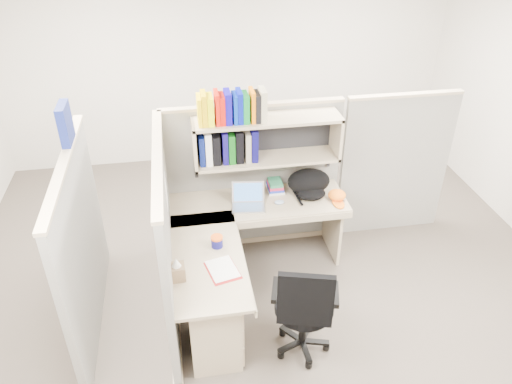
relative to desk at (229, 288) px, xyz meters
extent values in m
plane|color=#352F29|center=(0.41, 0.29, -0.44)|extent=(6.00, 6.00, 0.00)
plane|color=beige|center=(0.41, 3.29, 0.91)|extent=(6.00, 0.00, 6.00)
plane|color=silver|center=(0.41, 0.29, 2.26)|extent=(6.00, 6.00, 0.00)
cube|color=slate|center=(0.41, 1.19, 0.36)|extent=(1.80, 0.06, 1.60)
cube|color=tan|center=(0.41, 1.19, 1.18)|extent=(1.80, 0.08, 0.03)
cube|color=slate|center=(-0.49, 0.29, 0.36)|extent=(0.06, 1.80, 1.60)
cube|color=tan|center=(-0.49, 0.29, 1.18)|extent=(0.08, 1.80, 0.03)
cube|color=slate|center=(-1.19, 0.29, 0.36)|extent=(0.06, 1.80, 1.60)
cube|color=slate|center=(1.96, 1.19, 0.36)|extent=(1.20, 0.06, 1.60)
cube|color=navy|center=(-1.19, 0.64, 1.35)|extent=(0.07, 0.27, 0.32)
cube|color=white|center=(-0.46, 0.44, 0.76)|extent=(0.00, 0.21, 0.28)
cube|color=tan|center=(0.51, 0.99, 1.11)|extent=(1.40, 0.34, 0.03)
cube|color=tan|center=(0.51, 0.99, 0.70)|extent=(1.40, 0.34, 0.03)
cube|color=tan|center=(-0.18, 0.99, 0.90)|extent=(0.03, 0.34, 0.44)
cube|color=tan|center=(1.19, 0.99, 0.90)|extent=(0.03, 0.34, 0.44)
cube|color=black|center=(0.51, 1.15, 0.90)|extent=(1.38, 0.01, 0.41)
cube|color=yellow|center=(-0.11, 0.97, 1.25)|extent=(0.03, 0.20, 0.26)
cube|color=#E0B704|center=(-0.07, 0.97, 1.27)|extent=(0.05, 0.20, 0.29)
cube|color=#F2F805|center=(-0.02, 0.97, 1.25)|extent=(0.06, 0.20, 0.26)
cube|color=red|center=(0.05, 0.97, 1.27)|extent=(0.04, 0.20, 0.29)
cube|color=#BB0D07|center=(0.09, 0.97, 1.25)|extent=(0.05, 0.20, 0.26)
cube|color=#0E0495|center=(0.14, 0.97, 1.27)|extent=(0.06, 0.20, 0.29)
cube|color=#052BA0|center=(0.21, 0.97, 1.25)|extent=(0.04, 0.20, 0.26)
cube|color=#041193|center=(0.25, 0.97, 1.27)|extent=(0.04, 0.20, 0.29)
cube|color=#087126|center=(0.30, 0.97, 1.25)|extent=(0.06, 0.20, 0.26)
cube|color=orange|center=(0.36, 0.97, 1.27)|extent=(0.04, 0.20, 0.29)
cube|color=black|center=(0.41, 0.97, 1.25)|extent=(0.05, 0.20, 0.26)
cube|color=#B2AC89|center=(0.46, 0.97, 1.27)|extent=(0.06, 0.20, 0.29)
cube|color=#07114D|center=(-0.11, 1.01, 0.86)|extent=(0.05, 0.24, 0.29)
cube|color=silver|center=(-0.05, 1.01, 0.87)|extent=(0.06, 0.24, 0.32)
cube|color=black|center=(0.02, 1.01, 0.86)|extent=(0.07, 0.24, 0.29)
cube|color=#0C0850|center=(0.10, 1.01, 0.87)|extent=(0.05, 0.24, 0.32)
cube|color=#0A4B0F|center=(0.17, 1.01, 0.86)|extent=(0.06, 0.24, 0.29)
cube|color=black|center=(0.24, 1.01, 0.87)|extent=(0.07, 0.24, 0.32)
cube|color=gray|center=(0.32, 1.01, 0.86)|extent=(0.05, 0.24, 0.29)
cube|color=#090746|center=(0.38, 1.01, 0.87)|extent=(0.06, 0.24, 0.32)
cube|color=tan|center=(0.41, 0.86, 0.28)|extent=(1.74, 0.60, 0.03)
cube|color=tan|center=(-0.16, 0.09, 0.28)|extent=(0.60, 1.34, 0.03)
cube|color=tan|center=(0.41, 0.56, 0.24)|extent=(1.74, 0.02, 0.07)
cube|color=tan|center=(0.14, 0.09, 0.24)|extent=(0.02, 1.34, 0.07)
cube|color=tan|center=(-0.16, -0.26, -0.10)|extent=(0.40, 0.55, 0.68)
cube|color=tan|center=(0.05, -0.26, 0.10)|extent=(0.02, 0.50, 0.16)
cube|color=tan|center=(0.05, -0.26, -0.08)|extent=(0.02, 0.50, 0.16)
cube|color=tan|center=(0.05, -0.26, -0.30)|extent=(0.02, 0.50, 0.22)
cube|color=#B2B2B7|center=(0.06, -0.26, 0.10)|extent=(0.01, 0.12, 0.01)
cube|color=tan|center=(1.21, 0.89, -0.09)|extent=(0.03, 0.55, 0.70)
cylinder|color=#11105E|center=(-0.07, 0.22, 0.34)|extent=(0.10, 0.10, 0.09)
cylinder|color=#EC5B16|center=(-0.07, 0.22, 0.39)|extent=(0.11, 0.11, 0.02)
ellipsoid|color=#8CA4C7|center=(0.60, 0.78, 0.31)|extent=(0.10, 0.07, 0.04)
cylinder|color=silver|center=(0.36, 1.05, 0.34)|extent=(0.09, 0.09, 0.10)
cylinder|color=black|center=(0.57, -0.38, 0.06)|extent=(0.48, 0.48, 0.07)
cube|color=black|center=(0.51, -0.59, 0.34)|extent=(0.42, 0.17, 0.48)
cylinder|color=black|center=(0.57, -0.38, -0.14)|extent=(0.06, 0.06, 0.42)
cylinder|color=black|center=(0.57, -0.38, -0.39)|extent=(0.46, 0.46, 0.11)
cube|color=black|center=(0.33, -0.32, 0.21)|extent=(0.11, 0.28, 0.04)
cube|color=black|center=(0.80, -0.45, 0.21)|extent=(0.11, 0.28, 0.04)
camera|label=1|loc=(-0.31, -3.20, 2.99)|focal=35.00mm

